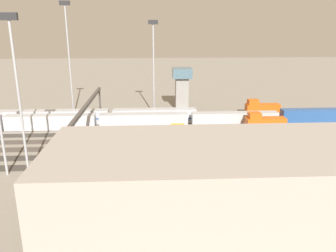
% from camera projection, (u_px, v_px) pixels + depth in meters
% --- Properties ---
extents(ground_plane, '(400.00, 400.00, 0.00)m').
position_uv_depth(ground_plane, '(137.00, 137.00, 82.36)').
color(ground_plane, gray).
extents(track_bed_0, '(140.00, 2.80, 0.12)m').
position_uv_depth(track_bed_0, '(139.00, 118.00, 99.07)').
color(track_bed_0, '#3D3833').
rests_on(track_bed_0, ground_plane).
extents(track_bed_1, '(140.00, 2.80, 0.12)m').
position_uv_depth(track_bed_1, '(138.00, 123.00, 94.29)').
color(track_bed_1, '#4C443D').
rests_on(track_bed_1, ground_plane).
extents(track_bed_2, '(140.00, 2.80, 0.12)m').
position_uv_depth(track_bed_2, '(138.00, 128.00, 89.51)').
color(track_bed_2, '#3D3833').
rests_on(track_bed_2, ground_plane).
extents(track_bed_3, '(140.00, 2.80, 0.12)m').
position_uv_depth(track_bed_3, '(137.00, 134.00, 84.73)').
color(track_bed_3, '#3D3833').
rests_on(track_bed_3, ground_plane).
extents(track_bed_4, '(140.00, 2.80, 0.12)m').
position_uv_depth(track_bed_4, '(137.00, 140.00, 79.95)').
color(track_bed_4, '#4C443D').
rests_on(track_bed_4, ground_plane).
extents(track_bed_5, '(140.00, 2.80, 0.12)m').
position_uv_depth(track_bed_5, '(136.00, 148.00, 75.17)').
color(track_bed_5, '#4C443D').
rests_on(track_bed_5, ground_plane).
extents(track_bed_6, '(140.00, 2.80, 0.12)m').
position_uv_depth(track_bed_6, '(135.00, 156.00, 70.40)').
color(track_bed_6, '#3D3833').
rests_on(track_bed_6, ground_plane).
extents(track_bed_7, '(140.00, 2.80, 0.12)m').
position_uv_depth(track_bed_7, '(134.00, 166.00, 65.62)').
color(track_bed_7, '#3D3833').
rests_on(track_bed_7, ground_plane).
extents(train_on_track_5, '(10.00, 3.00, 5.00)m').
position_uv_depth(train_on_track_5, '(190.00, 138.00, 75.19)').
color(train_on_track_5, gold).
rests_on(train_on_track_5, ground_plane).
extents(train_on_track_2, '(114.80, 3.00, 4.40)m').
position_uv_depth(train_on_track_2, '(139.00, 120.00, 88.94)').
color(train_on_track_2, '#285193').
rests_on(train_on_track_2, ground_plane).
extents(train_on_track_3, '(10.00, 3.00, 5.00)m').
position_uv_depth(train_on_track_3, '(264.00, 124.00, 85.79)').
color(train_on_track_3, '#D85914').
rests_on(train_on_track_3, ground_plane).
extents(train_on_track_0, '(10.00, 3.00, 5.00)m').
position_uv_depth(train_on_track_0, '(262.00, 109.00, 100.34)').
color(train_on_track_0, '#D85914').
rests_on(train_on_track_0, ground_plane).
extents(train_on_track_1, '(71.40, 3.06, 3.80)m').
position_uv_depth(train_on_track_1, '(66.00, 117.00, 92.71)').
color(train_on_track_1, '#B7BABF').
rests_on(train_on_track_1, ground_plane).
extents(train_on_track_7, '(47.20, 3.00, 5.00)m').
position_uv_depth(train_on_track_7, '(276.00, 150.00, 66.32)').
color(train_on_track_7, silver).
rests_on(train_on_track_7, ground_plane).
extents(light_mast_0, '(2.80, 0.70, 27.52)m').
position_uv_depth(light_mast_0, '(153.00, 56.00, 97.32)').
color(light_mast_0, '#9EA0A5').
rests_on(light_mast_0, ground_plane).
extents(light_mast_2, '(2.80, 0.70, 32.55)m').
position_uv_depth(light_mast_2, '(68.00, 47.00, 95.76)').
color(light_mast_2, '#9EA0A5').
rests_on(light_mast_2, ground_plane).
extents(light_mast_3, '(2.80, 0.70, 28.19)m').
position_uv_depth(light_mast_3, '(16.00, 77.00, 56.43)').
color(light_mast_3, '#9EA0A5').
rests_on(light_mast_3, ground_plane).
extents(signal_gantry, '(0.70, 40.00, 8.80)m').
position_uv_depth(signal_gantry, '(88.00, 107.00, 79.53)').
color(signal_gantry, '#4C4742').
rests_on(signal_gantry, ground_plane).
extents(maintenance_shed, '(58.49, 19.45, 11.35)m').
position_uv_depth(maintenance_shed, '(267.00, 184.00, 45.69)').
color(maintenance_shed, '#9E9389').
rests_on(maintenance_shed, ground_plane).
extents(control_tower, '(6.00, 6.00, 13.21)m').
position_uv_depth(control_tower, '(182.00, 85.00, 107.33)').
color(control_tower, gray).
rests_on(control_tower, ground_plane).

